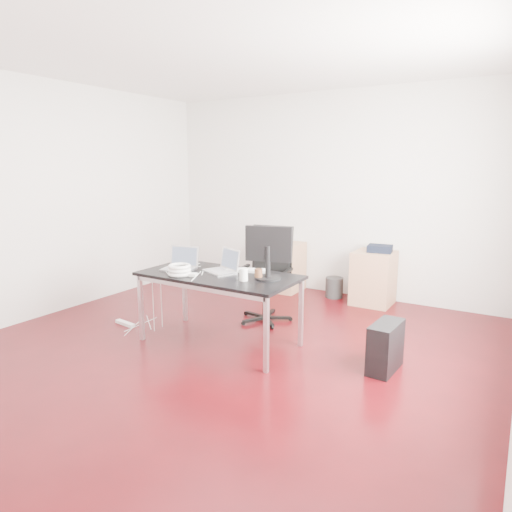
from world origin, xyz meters
The scene contains 18 objects.
room_shell centered at (0.04, 0.00, 1.40)m, with size 5.00×5.00×5.00m.
desk centered at (-0.15, 0.08, 0.68)m, with size 1.60×0.80×0.73m.
office_chair centered at (-0.11, 1.00, 0.61)m, with size 0.55×0.57×1.08m.
filing_cabinet_left centered at (-0.54, 2.23, 0.35)m, with size 0.50×0.50×0.70m, color #A97654.
filing_cabinet_right centered at (0.79, 2.23, 0.35)m, with size 0.50×0.50×0.70m, color #A97654.
pc_tower centered at (1.48, 0.32, 0.22)m, with size 0.20×0.45×0.44m, color black.
wastebasket centered at (0.24, 2.25, 0.14)m, with size 0.24×0.24×0.28m, color black.
power_strip centered at (-1.40, -0.05, 0.02)m, with size 0.30×0.06×0.04m, color white.
laptop_left centered at (-0.63, 0.06, 0.79)m, with size 0.37×0.31×0.23m.
laptop_right centered at (-0.17, 0.19, 0.79)m, with size 0.41×0.37×0.23m.
monitor centered at (0.37, 0.17, 1.01)m, with size 0.45×0.26×0.51m.
keyboard centered at (0.03, 0.33, 0.74)m, with size 0.44×0.14×0.02m, color white.
cup_white centered at (0.20, -0.02, 0.79)m, with size 0.08×0.08×0.12m, color white.
cup_brown centered at (0.29, 0.11, 0.78)m, with size 0.08×0.08×0.10m, color #502F1B.
cable_coil centered at (-0.46, -0.16, 0.78)m, with size 0.24×0.24×0.11m.
power_adapter centered at (-0.32, -0.12, 0.74)m, with size 0.07×0.07×0.03m, color white.
speaker centered at (-0.56, 2.15, 0.79)m, with size 0.09×0.08×0.18m, color #9E9E9E.
navy_garment centered at (0.85, 2.24, 0.74)m, with size 0.30×0.24×0.09m, color black.
Camera 1 is at (2.46, -3.54, 1.80)m, focal length 32.00 mm.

